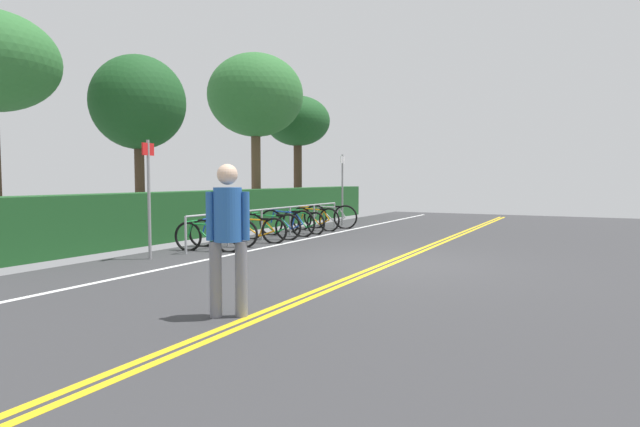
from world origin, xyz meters
The scene contains 20 objects.
ground_plane centered at (0.00, 0.00, -0.03)m, with size 30.21×10.34×0.05m, color #353538.
centre_line_yellow_inner centered at (0.00, -0.08, 0.00)m, with size 27.18×0.10×0.00m, color gold.
centre_line_yellow_outer centered at (0.00, 0.08, 0.00)m, with size 27.18×0.10×0.00m, color gold.
bike_lane_stripe_white centered at (0.00, 3.32, 0.00)m, with size 27.18×0.12×0.00m, color white.
bike_rack centered at (2.76, 4.21, 0.61)m, with size 7.23×0.05×0.81m.
bicycle_0 centered at (-0.27, 4.08, 0.32)m, with size 0.48×1.63×0.69m.
bicycle_1 centered at (0.48, 4.25, 0.32)m, with size 0.66×1.59×0.69m.
bicycle_2 centered at (1.49, 4.10, 0.32)m, with size 0.57×1.72×0.68m.
bicycle_3 centered at (2.28, 4.12, 0.34)m, with size 0.56×1.68×0.73m.
bicycle_4 centered at (3.23, 4.17, 0.36)m, with size 0.46×1.75×0.77m.
bicycle_5 centered at (4.07, 4.12, 0.32)m, with size 0.54×1.62×0.69m.
bicycle_6 centered at (4.99, 4.21, 0.35)m, with size 0.46×1.74×0.75m.
bicycle_7 centered at (5.84, 4.11, 0.37)m, with size 0.55×1.72×0.79m.
pedestrian centered at (-4.56, 0.30, 1.01)m, with size 0.32×0.43×1.74m.
sign_post_near centered at (-1.69, 4.37, 1.40)m, with size 0.36×0.09×2.33m.
sign_post_far centered at (6.99, 4.23, 1.43)m, with size 0.36×0.08×2.39m.
hedge_backdrop centered at (4.26, 6.34, 0.62)m, with size 16.18×0.86×1.24m, color #1C4C21.
tree_mid centered at (1.46, 7.84, 3.64)m, with size 2.58×2.58×4.95m.
tree_far_right centered at (6.29, 7.25, 4.45)m, with size 3.33×3.33×5.92m.
tree_extra centered at (9.90, 7.61, 3.90)m, with size 2.67×2.67×4.98m.
Camera 1 is at (-9.46, -3.39, 1.58)m, focal length 30.09 mm.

